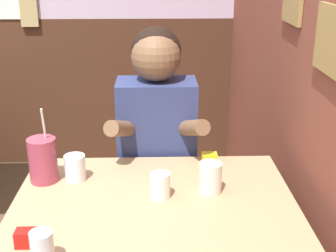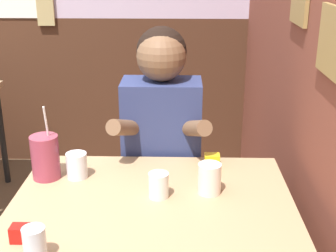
{
  "view_description": "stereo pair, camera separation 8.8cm",
  "coord_description": "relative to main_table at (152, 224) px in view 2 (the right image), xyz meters",
  "views": [
    {
      "loc": [
        0.86,
        -1.06,
        1.53
      ],
      "look_at": [
        0.91,
        0.48,
        0.96
      ],
      "focal_mm": 50.0,
      "sensor_mm": 36.0,
      "label": 1
    },
    {
      "loc": [
        0.95,
        -1.06,
        1.53
      ],
      "look_at": [
        0.91,
        0.48,
        0.96
      ],
      "focal_mm": 50.0,
      "sensor_mm": 36.0,
      "label": 2
    }
  ],
  "objects": [
    {
      "name": "glass_near_pitcher",
      "position": [
        -0.29,
        0.21,
        0.12
      ],
      "size": [
        0.08,
        0.08,
        0.1
      ],
      "color": "silver",
      "rests_on": "main_table"
    },
    {
      "name": "person_seated",
      "position": [
        0.01,
        0.54,
        -0.0
      ],
      "size": [
        0.42,
        0.41,
        1.25
      ],
      "color": "navy",
      "rests_on": "ground_plane"
    },
    {
      "name": "glass_center",
      "position": [
        0.02,
        0.07,
        0.11
      ],
      "size": [
        0.07,
        0.07,
        0.09
      ],
      "color": "silver",
      "rests_on": "main_table"
    },
    {
      "name": "condiment_mustard",
      "position": [
        0.22,
        0.33,
        0.09
      ],
      "size": [
        0.06,
        0.04,
        0.05
      ],
      "color": "yellow",
      "rests_on": "main_table"
    },
    {
      "name": "glass_by_brick",
      "position": [
        -0.3,
        -0.29,
        0.12
      ],
      "size": [
        0.06,
        0.06,
        0.1
      ],
      "color": "silver",
      "rests_on": "main_table"
    },
    {
      "name": "cocktail_pitcher",
      "position": [
        -0.41,
        0.21,
        0.15
      ],
      "size": [
        0.1,
        0.1,
        0.29
      ],
      "color": "#99384C",
      "rests_on": "main_table"
    },
    {
      "name": "glass_far_side",
      "position": [
        0.2,
        0.1,
        0.12
      ],
      "size": [
        0.08,
        0.08,
        0.11
      ],
      "color": "silver",
      "rests_on": "main_table"
    },
    {
      "name": "condiment_ketchup",
      "position": [
        -0.37,
        -0.21,
        0.09
      ],
      "size": [
        0.06,
        0.04,
        0.05
      ],
      "color": "#B7140F",
      "rests_on": "main_table"
    },
    {
      "name": "main_table",
      "position": [
        0.0,
        0.0,
        0.0
      ],
      "size": [
        0.97,
        0.82,
        0.73
      ],
      "color": "tan",
      "rests_on": "ground_plane"
    }
  ]
}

